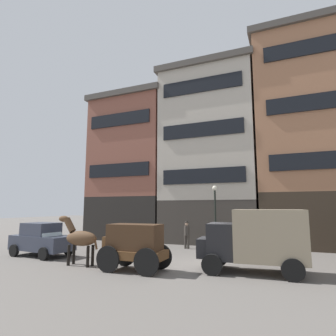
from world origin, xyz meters
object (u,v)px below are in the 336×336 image
at_px(fire_hydrant_curbside, 118,238).
at_px(sedan_dark, 42,239).
at_px(cargo_wagon, 134,244).
at_px(draft_horse, 80,238).
at_px(pedestrian_officer, 187,233).
at_px(delivery_truck_far, 255,238).
at_px(streetlamp_curbside, 215,208).

bearing_deg(fire_hydrant_curbside, sedan_dark, -101.49).
bearing_deg(cargo_wagon, fire_hydrant_curbside, 126.94).
xyz_separation_m(draft_horse, fire_hydrant_curbside, (-2.47, 7.20, -0.84)).
bearing_deg(pedestrian_officer, draft_horse, -113.10).
height_order(draft_horse, delivery_truck_far, delivery_truck_far).
relative_size(draft_horse, fire_hydrant_curbside, 2.83).
bearing_deg(sedan_dark, pedestrian_officer, 40.95).
relative_size(cargo_wagon, delivery_truck_far, 0.66).
height_order(cargo_wagon, streetlamp_curbside, streetlamp_curbside).
bearing_deg(pedestrian_officer, fire_hydrant_curbside, 178.22).
height_order(pedestrian_officer, streetlamp_curbside, streetlamp_curbside).
xyz_separation_m(draft_horse, sedan_dark, (-3.68, 1.24, -0.36)).
distance_m(sedan_dark, fire_hydrant_curbside, 6.11).
relative_size(delivery_truck_far, sedan_dark, 1.17).
bearing_deg(delivery_truck_far, draft_horse, -168.85).
relative_size(draft_horse, streetlamp_curbside, 0.57).
distance_m(cargo_wagon, sedan_dark, 6.75).
relative_size(sedan_dark, pedestrian_officer, 2.13).
height_order(sedan_dark, pedestrian_officer, sedan_dark).
bearing_deg(draft_horse, delivery_truck_far, 11.15).
bearing_deg(streetlamp_curbside, pedestrian_officer, -176.86).
bearing_deg(fire_hydrant_curbside, delivery_truck_far, -28.66).
height_order(draft_horse, streetlamp_curbside, streetlamp_curbside).
height_order(draft_horse, sedan_dark, draft_horse).
bearing_deg(cargo_wagon, delivery_truck_far, 17.48).
distance_m(cargo_wagon, streetlamp_curbside, 7.56).
distance_m(draft_horse, streetlamp_curbside, 8.79).
height_order(sedan_dark, streetlamp_curbside, streetlamp_curbside).
relative_size(cargo_wagon, fire_hydrant_curbside, 3.52).
bearing_deg(delivery_truck_far, pedestrian_officer, 131.64).
relative_size(cargo_wagon, pedestrian_officer, 1.63).
xyz_separation_m(draft_horse, pedestrian_officer, (3.00, 7.03, -0.29)).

